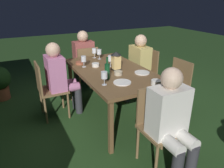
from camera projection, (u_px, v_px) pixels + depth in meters
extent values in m
plane|color=#26471E|center=(112.00, 115.00, 3.41)|extent=(16.00, 16.00, 0.00)
cube|color=brown|center=(112.00, 71.00, 3.13)|extent=(1.73, 0.96, 0.04)
cube|color=brown|center=(167.00, 112.00, 2.79)|extent=(0.05, 0.05, 0.71)
cube|color=brown|center=(113.00, 75.00, 4.10)|extent=(0.05, 0.05, 0.71)
cube|color=brown|center=(111.00, 128.00, 2.45)|extent=(0.05, 0.05, 0.71)
cube|color=brown|center=(71.00, 82.00, 3.76)|extent=(0.05, 0.05, 0.71)
cube|color=brown|center=(142.00, 74.00, 3.90)|extent=(0.42, 0.40, 0.03)
cube|color=brown|center=(151.00, 61.00, 3.89)|extent=(0.40, 0.02, 0.42)
cylinder|color=brown|center=(139.00, 91.00, 3.77)|extent=(0.03, 0.03, 0.42)
cylinder|color=brown|center=(128.00, 84.00, 4.06)|extent=(0.03, 0.03, 0.42)
cylinder|color=brown|center=(154.00, 87.00, 3.91)|extent=(0.03, 0.03, 0.42)
cylinder|color=brown|center=(143.00, 81.00, 4.20)|extent=(0.03, 0.03, 0.42)
cube|color=tan|center=(140.00, 60.00, 3.77)|extent=(0.38, 0.24, 0.50)
sphere|color=#D1A889|center=(141.00, 41.00, 3.64)|extent=(0.21, 0.21, 0.21)
cylinder|color=tan|center=(135.00, 76.00, 3.73)|extent=(0.13, 0.36, 0.13)
cylinder|color=tan|center=(130.00, 73.00, 3.88)|extent=(0.13, 0.36, 0.13)
cylinder|color=#333338|center=(127.00, 90.00, 3.76)|extent=(0.11, 0.11, 0.45)
cylinder|color=#333338|center=(122.00, 86.00, 3.90)|extent=(0.11, 0.11, 0.45)
cube|color=brown|center=(162.00, 130.00, 2.27)|extent=(0.40, 0.42, 0.03)
cube|color=brown|center=(153.00, 104.00, 2.34)|extent=(0.03, 0.40, 0.42)
cylinder|color=brown|center=(183.00, 152.00, 2.29)|extent=(0.03, 0.03, 0.42)
cylinder|color=brown|center=(156.00, 163.00, 2.14)|extent=(0.03, 0.03, 0.42)
cylinder|color=brown|center=(163.00, 135.00, 2.57)|extent=(0.03, 0.03, 0.42)
cylinder|color=brown|center=(138.00, 143.00, 2.42)|extent=(0.03, 0.03, 0.42)
cube|color=white|center=(168.00, 111.00, 2.12)|extent=(0.24, 0.38, 0.50)
sphere|color=beige|center=(172.00, 78.00, 1.99)|extent=(0.21, 0.21, 0.21)
cylinder|color=white|center=(182.00, 136.00, 2.13)|extent=(0.36, 0.13, 0.13)
cylinder|color=white|center=(168.00, 141.00, 2.06)|extent=(0.36, 0.13, 0.13)
cylinder|color=#333338|center=(191.00, 165.00, 2.09)|extent=(0.11, 0.11, 0.45)
cube|color=brown|center=(170.00, 89.00, 3.26)|extent=(0.42, 0.40, 0.03)
cube|color=brown|center=(182.00, 74.00, 3.25)|extent=(0.40, 0.02, 0.42)
cylinder|color=brown|center=(168.00, 110.00, 3.12)|extent=(0.03, 0.03, 0.42)
cylinder|color=brown|center=(153.00, 100.00, 3.42)|extent=(0.03, 0.03, 0.42)
cylinder|color=brown|center=(186.00, 105.00, 3.26)|extent=(0.03, 0.03, 0.42)
cylinder|color=brown|center=(170.00, 96.00, 3.56)|extent=(0.03, 0.03, 0.42)
cube|color=brown|center=(85.00, 68.00, 4.22)|extent=(0.40, 0.42, 0.03)
cube|color=brown|center=(88.00, 59.00, 3.98)|extent=(0.03, 0.40, 0.42)
cylinder|color=brown|center=(75.00, 77.00, 4.38)|extent=(0.03, 0.03, 0.42)
cylinder|color=brown|center=(91.00, 75.00, 4.53)|extent=(0.03, 0.03, 0.42)
cylinder|color=brown|center=(80.00, 83.00, 4.10)|extent=(0.03, 0.03, 0.42)
cylinder|color=brown|center=(97.00, 80.00, 4.24)|extent=(0.03, 0.03, 0.42)
cube|color=#9E4C47|center=(84.00, 54.00, 4.17)|extent=(0.24, 0.38, 0.50)
sphere|color=#D1A889|center=(83.00, 36.00, 4.04)|extent=(0.21, 0.21, 0.21)
cylinder|color=#9E4C47|center=(78.00, 64.00, 4.34)|extent=(0.36, 0.13, 0.13)
cylinder|color=#9E4C47|center=(86.00, 63.00, 4.42)|extent=(0.36, 0.13, 0.13)
cylinder|color=#333338|center=(76.00, 73.00, 4.57)|extent=(0.11, 0.11, 0.45)
cylinder|color=#333338|center=(84.00, 72.00, 4.64)|extent=(0.11, 0.11, 0.45)
cube|color=brown|center=(53.00, 90.00, 3.24)|extent=(0.42, 0.40, 0.03)
cube|color=brown|center=(38.00, 78.00, 3.07)|extent=(0.40, 0.03, 0.42)
cylinder|color=brown|center=(63.00, 97.00, 3.54)|extent=(0.03, 0.03, 0.42)
cylinder|color=brown|center=(69.00, 106.00, 3.24)|extent=(0.03, 0.03, 0.42)
cylinder|color=brown|center=(41.00, 101.00, 3.40)|extent=(0.03, 0.03, 0.42)
cylinder|color=brown|center=(46.00, 111.00, 3.10)|extent=(0.03, 0.03, 0.42)
cube|color=#C675A3|center=(55.00, 73.00, 3.16)|extent=(0.38, 0.24, 0.50)
sphere|color=#D1A889|center=(53.00, 50.00, 3.03)|extent=(0.21, 0.21, 0.21)
cylinder|color=#C675A3|center=(65.00, 84.00, 3.38)|extent=(0.13, 0.36, 0.13)
cylinder|color=#C675A3|center=(68.00, 88.00, 3.23)|extent=(0.13, 0.36, 0.13)
cylinder|color=#333338|center=(75.00, 96.00, 3.54)|extent=(0.11, 0.11, 0.45)
cylinder|color=#333338|center=(79.00, 100.00, 3.39)|extent=(0.11, 0.11, 0.45)
cube|color=black|center=(116.00, 69.00, 3.13)|extent=(0.12, 0.12, 0.01)
cube|color=#F9D17A|center=(116.00, 62.00, 3.09)|extent=(0.11, 0.11, 0.20)
cone|color=black|center=(116.00, 53.00, 3.04)|extent=(0.15, 0.15, 0.05)
cylinder|color=#144723|center=(107.00, 72.00, 2.75)|extent=(0.07, 0.07, 0.20)
cylinder|color=#144723|center=(107.00, 61.00, 2.69)|extent=(0.03, 0.03, 0.09)
cylinder|color=silver|center=(110.00, 66.00, 3.28)|extent=(0.06, 0.06, 0.00)
cylinder|color=silver|center=(110.00, 63.00, 3.26)|extent=(0.01, 0.01, 0.08)
cylinder|color=silver|center=(110.00, 58.00, 3.23)|extent=(0.08, 0.08, 0.08)
cylinder|color=maroon|center=(110.00, 60.00, 3.24)|extent=(0.07, 0.07, 0.03)
cylinder|color=silver|center=(94.00, 58.00, 3.72)|extent=(0.06, 0.06, 0.00)
cylinder|color=silver|center=(94.00, 55.00, 3.70)|extent=(0.01, 0.01, 0.08)
cylinder|color=silver|center=(94.00, 51.00, 3.67)|extent=(0.08, 0.08, 0.08)
cylinder|color=maroon|center=(94.00, 52.00, 3.68)|extent=(0.07, 0.07, 0.03)
cylinder|color=silver|center=(99.00, 59.00, 3.65)|extent=(0.06, 0.06, 0.00)
cylinder|color=silver|center=(99.00, 56.00, 3.64)|extent=(0.01, 0.01, 0.08)
cylinder|color=silver|center=(99.00, 52.00, 3.60)|extent=(0.08, 0.08, 0.08)
cylinder|color=maroon|center=(99.00, 53.00, 3.61)|extent=(0.07, 0.07, 0.03)
cylinder|color=silver|center=(104.00, 85.00, 2.59)|extent=(0.06, 0.06, 0.00)
cylinder|color=silver|center=(104.00, 81.00, 2.58)|extent=(0.01, 0.01, 0.08)
cylinder|color=silver|center=(104.00, 75.00, 2.55)|extent=(0.08, 0.08, 0.08)
cylinder|color=maroon|center=(104.00, 77.00, 2.56)|extent=(0.07, 0.07, 0.03)
cylinder|color=silver|center=(84.00, 67.00, 3.25)|extent=(0.06, 0.06, 0.00)
cylinder|color=silver|center=(84.00, 64.00, 3.23)|extent=(0.01, 0.01, 0.08)
cylinder|color=silver|center=(84.00, 59.00, 3.20)|extent=(0.08, 0.08, 0.08)
cylinder|color=maroon|center=(84.00, 60.00, 3.21)|extent=(0.07, 0.07, 0.03)
cylinder|color=white|center=(122.00, 82.00, 2.65)|extent=(0.22, 0.22, 0.01)
cylinder|color=white|center=(142.00, 73.00, 2.98)|extent=(0.21, 0.21, 0.01)
cylinder|color=silver|center=(96.00, 65.00, 3.25)|extent=(0.11, 0.11, 0.05)
cylinder|color=#424C1E|center=(96.00, 64.00, 3.25)|extent=(0.10, 0.10, 0.02)
cylinder|color=silver|center=(156.00, 82.00, 2.59)|extent=(0.13, 0.13, 0.06)
cylinder|color=tan|center=(156.00, 82.00, 2.59)|extent=(0.11, 0.11, 0.02)
cylinder|color=#BCAD8E|center=(118.00, 73.00, 2.91)|extent=(0.11, 0.11, 0.05)
cylinder|color=#477533|center=(118.00, 72.00, 2.91)|extent=(0.10, 0.10, 0.02)
cylinder|color=#9E5138|center=(80.00, 63.00, 3.37)|extent=(0.12, 0.12, 0.04)
cylinder|color=beige|center=(80.00, 62.00, 3.37)|extent=(0.10, 0.10, 0.01)
cylinder|color=#9E5133|center=(1.00, 93.00, 3.90)|extent=(0.29, 0.29, 0.22)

